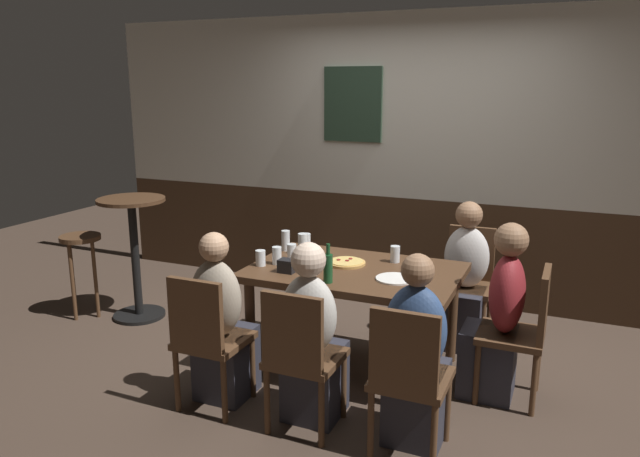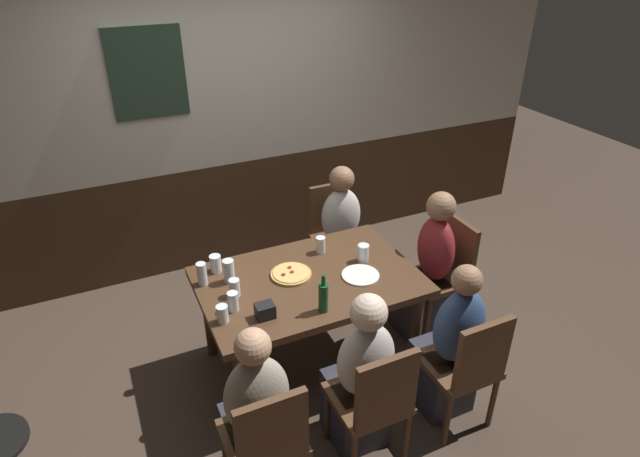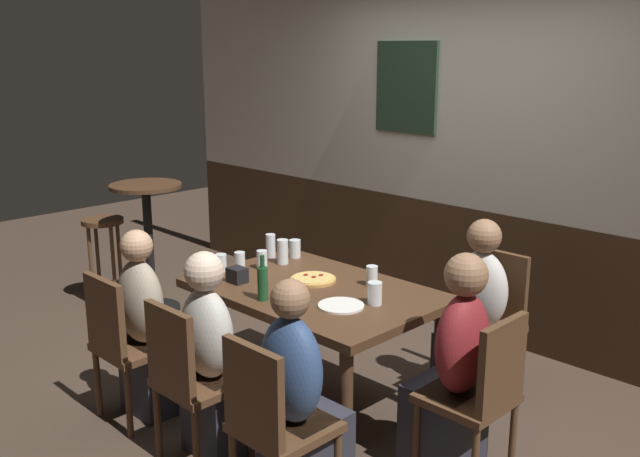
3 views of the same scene
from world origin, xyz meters
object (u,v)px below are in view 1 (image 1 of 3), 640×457
chair_mid_near (300,353)px  side_bar_table (135,248)px  pizza (346,262)px  person_head_east (497,324)px  person_right_far (464,286)px  beer_bottle_green (328,267)px  pint_glass_stout (261,259)px  person_mid_near (312,346)px  chair_right_far (468,277)px  person_left_near (222,330)px  bar_stool (81,253)px  condiment_caddy (287,266)px  beer_glass_tall (292,253)px  beer_glass_half (286,242)px  chair_right_near (408,374)px  highball_clear (395,255)px  pint_glass_pale (277,256)px  person_right_near (416,365)px  pint_glass_amber (306,242)px  tumbler_short (417,267)px  chair_left_near (207,335)px  tumbler_water (303,245)px  dining_table (355,281)px  plate_white_large (395,279)px

chair_mid_near → side_bar_table: bearing=152.7°
pizza → person_head_east: bearing=-4.3°
person_right_far → beer_bottle_green: (-0.68, -1.07, 0.37)m
pint_glass_stout → chair_mid_near: bearing=-47.8°
chair_mid_near → person_mid_near: person_mid_near is taller
chair_right_far → side_bar_table: size_ratio=0.84×
person_head_east → pizza: size_ratio=4.26×
person_left_near → bar_stool: size_ratio=1.54×
beer_bottle_green → condiment_caddy: (-0.34, 0.09, -0.06)m
beer_glass_tall → beer_glass_half: (-0.15, 0.21, 0.01)m
chair_right_near → condiment_caddy: 1.23m
highball_clear → side_bar_table: size_ratio=0.11×
pint_glass_stout → beer_bottle_green: beer_bottle_green is taller
beer_glass_tall → beer_glass_half: bearing=126.4°
pizza → pint_glass_pale: size_ratio=2.17×
person_right_near → pint_glass_amber: 1.60m
pint_glass_pale → condiment_caddy: pint_glass_pale is taller
pint_glass_stout → condiment_caddy: 0.25m
chair_mid_near → person_head_east: size_ratio=0.76×
pint_glass_amber → beer_glass_tall: 0.32m
tumbler_short → beer_glass_half: size_ratio=0.81×
chair_left_near → tumbler_water: (0.15, 1.07, 0.32)m
chair_right_far → highball_clear: size_ratio=7.43×
dining_table → tumbler_water: tumbler_water is taller
chair_right_near → side_bar_table: size_ratio=0.84×
pint_glass_amber → tumbler_short: bearing=-17.6°
pint_glass_amber → condiment_caddy: 0.61m
person_mid_near → pint_glass_stout: 0.89m
person_right_far → bar_stool: bearing=-167.4°
side_bar_table → person_left_near: bearing=-32.1°
chair_left_near → pint_glass_stout: 0.76m
chair_mid_near → person_right_far: size_ratio=0.78×
chair_mid_near → beer_bottle_green: 0.65m
chair_right_near → beer_glass_half: (-1.27, 1.12, 0.31)m
person_right_far → pizza: bearing=-138.3°
dining_table → person_head_east: size_ratio=1.23×
pizza → pint_glass_amber: 0.51m
tumbler_short → chair_mid_near: bearing=-114.7°
beer_bottle_green → plate_white_large: (0.38, 0.22, -0.10)m
pizza → pint_glass_amber: size_ratio=2.29×
chair_right_near → tumbler_water: size_ratio=5.54×
chair_right_near → condiment_caddy: (-1.02, 0.63, 0.29)m
chair_left_near → highball_clear: (0.83, 1.15, 0.30)m
person_left_near → highball_clear: (0.83, 0.99, 0.33)m
beer_bottle_green → bar_stool: (-2.45, 0.37, -0.28)m
beer_glass_tall → plate_white_large: beer_glass_tall is taller
chair_right_near → pint_glass_amber: size_ratio=7.43×
person_left_near → plate_white_large: (0.95, 0.60, 0.28)m
tumbler_water → pint_glass_stout: tumbler_water is taller
beer_glass_tall → beer_bottle_green: beer_bottle_green is taller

